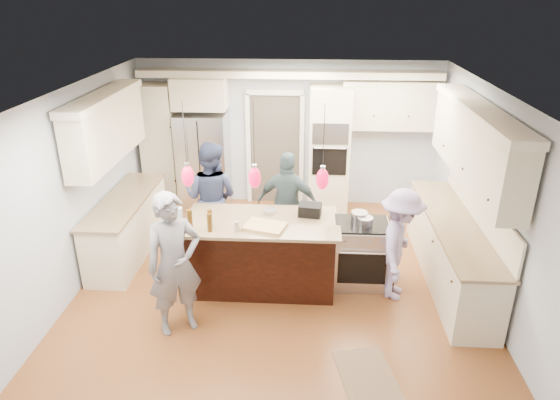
# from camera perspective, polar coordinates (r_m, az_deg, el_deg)

# --- Properties ---
(ground_plane) EXTENTS (6.00, 6.00, 0.00)m
(ground_plane) POSITION_cam_1_polar(r_m,az_deg,el_deg) (7.15, -0.17, -9.61)
(ground_plane) COLOR #965129
(ground_plane) RESTS_ON ground
(room_shell) EXTENTS (5.54, 6.04, 2.72)m
(room_shell) POSITION_cam_1_polar(r_m,az_deg,el_deg) (6.35, -0.19, 4.30)
(room_shell) COLOR #B2BCC6
(room_shell) RESTS_ON ground
(refrigerator) EXTENTS (0.90, 0.70, 1.80)m
(refrigerator) POSITION_cam_1_polar(r_m,az_deg,el_deg) (9.34, -8.71, 4.37)
(refrigerator) COLOR #B7B7BC
(refrigerator) RESTS_ON ground
(oven_column) EXTENTS (0.72, 0.69, 2.30)m
(oven_column) POSITION_cam_1_polar(r_m,az_deg,el_deg) (9.09, 5.63, 5.67)
(oven_column) COLOR beige
(oven_column) RESTS_ON ground
(back_upper_cabinets) EXTENTS (5.30, 0.61, 2.54)m
(back_upper_cabinets) POSITION_cam_1_polar(r_m,az_deg,el_deg) (9.10, -3.83, 9.15)
(back_upper_cabinets) COLOR beige
(back_upper_cabinets) RESTS_ON ground
(right_counter_run) EXTENTS (0.64, 3.10, 2.51)m
(right_counter_run) POSITION_cam_1_polar(r_m,az_deg,el_deg) (7.20, 19.78, -1.31)
(right_counter_run) COLOR beige
(right_counter_run) RESTS_ON ground
(left_cabinets) EXTENTS (0.64, 2.30, 2.51)m
(left_cabinets) POSITION_cam_1_polar(r_m,az_deg,el_deg) (7.88, -17.83, 1.08)
(left_cabinets) COLOR beige
(left_cabinets) RESTS_ON ground
(kitchen_island) EXTENTS (2.10, 1.46, 1.12)m
(kitchen_island) POSITION_cam_1_polar(r_m,az_deg,el_deg) (6.98, -2.16, -5.87)
(kitchen_island) COLOR black
(kitchen_island) RESTS_ON ground
(island_range) EXTENTS (0.82, 0.71, 0.92)m
(island_range) POSITION_cam_1_polar(r_m,az_deg,el_deg) (7.08, 9.38, -6.03)
(island_range) COLOR #B7B7BC
(island_range) RESTS_ON ground
(pendant_lights) EXTENTS (1.75, 0.15, 1.03)m
(pendant_lights) POSITION_cam_1_polar(r_m,az_deg,el_deg) (5.90, -2.93, 2.60)
(pendant_lights) COLOR black
(pendant_lights) RESTS_ON ground
(person_bar_end) EXTENTS (0.78, 0.70, 1.79)m
(person_bar_end) POSITION_cam_1_polar(r_m,az_deg,el_deg) (6.00, -11.97, -7.20)
(person_bar_end) COLOR slate
(person_bar_end) RESTS_ON ground
(person_far_left) EXTENTS (1.01, 0.87, 1.78)m
(person_far_left) POSITION_cam_1_polar(r_m,az_deg,el_deg) (7.74, -7.88, 0.26)
(person_far_left) COLOR navy
(person_far_left) RESTS_ON ground
(person_far_right) EXTENTS (1.02, 0.57, 1.64)m
(person_far_right) POSITION_cam_1_polar(r_m,az_deg,el_deg) (7.61, 0.93, -0.47)
(person_far_right) COLOR #42585D
(person_far_right) RESTS_ON ground
(person_range_side) EXTENTS (0.83, 1.11, 1.54)m
(person_range_side) POSITION_cam_1_polar(r_m,az_deg,el_deg) (6.73, 13.52, -5.02)
(person_range_side) COLOR #A191C4
(person_range_side) RESTS_ON ground
(floor_rug) EXTENTS (0.73, 0.93, 0.01)m
(floor_rug) POSITION_cam_1_polar(r_m,az_deg,el_deg) (5.81, 9.86, -19.06)
(floor_rug) COLOR #856848
(floor_rug) RESTS_ON ground
(water_bottle) EXTENTS (0.08, 0.08, 0.32)m
(water_bottle) POSITION_cam_1_polar(r_m,az_deg,el_deg) (6.17, -11.37, -2.22)
(water_bottle) COLOR silver
(water_bottle) RESTS_ON kitchen_island
(beer_bottle_a) EXTENTS (0.08, 0.08, 0.27)m
(beer_bottle_a) POSITION_cam_1_polar(r_m,az_deg,el_deg) (6.19, -10.27, -2.26)
(beer_bottle_a) COLOR #462C0C
(beer_bottle_a) RESTS_ON kitchen_island
(beer_bottle_b) EXTENTS (0.06, 0.06, 0.24)m
(beer_bottle_b) POSITION_cam_1_polar(r_m,az_deg,el_deg) (6.12, -8.07, -2.57)
(beer_bottle_b) COLOR #462C0C
(beer_bottle_b) RESTS_ON kitchen_island
(beer_bottle_c) EXTENTS (0.07, 0.07, 0.24)m
(beer_bottle_c) POSITION_cam_1_polar(r_m,az_deg,el_deg) (6.23, -8.01, -2.13)
(beer_bottle_c) COLOR #462C0C
(beer_bottle_c) RESTS_ON kitchen_island
(drink_can) EXTENTS (0.07, 0.07, 0.13)m
(drink_can) POSITION_cam_1_polar(r_m,az_deg,el_deg) (6.11, -4.95, -3.03)
(drink_can) COLOR #B7B7BC
(drink_can) RESTS_ON kitchen_island
(cutting_board) EXTENTS (0.57, 0.47, 0.04)m
(cutting_board) POSITION_cam_1_polar(r_m,az_deg,el_deg) (6.20, -1.74, -3.04)
(cutting_board) COLOR tan
(cutting_board) RESTS_ON kitchen_island
(pot_large) EXTENTS (0.23, 0.23, 0.13)m
(pot_large) POSITION_cam_1_polar(r_m,az_deg,el_deg) (6.90, 9.05, -1.86)
(pot_large) COLOR #B7B7BC
(pot_large) RESTS_ON island_range
(pot_small) EXTENTS (0.21, 0.21, 0.11)m
(pot_small) POSITION_cam_1_polar(r_m,az_deg,el_deg) (6.81, 9.70, -2.39)
(pot_small) COLOR #B7B7BC
(pot_small) RESTS_ON island_range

